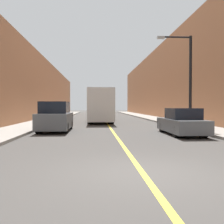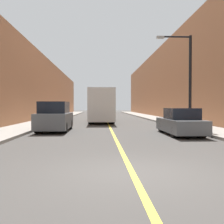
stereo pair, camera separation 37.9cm
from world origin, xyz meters
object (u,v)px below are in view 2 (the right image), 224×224
Objects in this scene: parked_suv_left at (55,118)px; street_lamp_right at (187,75)px; bus at (101,105)px; car_right_near at (180,123)px.

parked_suv_left is 0.73× the size of street_lamp_right.
car_right_near is at bearing -70.43° from bus.
bus is 10.69m from parked_suv_left.
parked_suv_left is at bearing 161.10° from car_right_near.
street_lamp_right is at bearing 0.73° from parked_suv_left.
street_lamp_right reaches higher than bus.
bus reaches higher than parked_suv_left.
parked_suv_left is at bearing -107.40° from bus.
car_right_near is at bearing -18.90° from parked_suv_left.
street_lamp_right is (9.04, 0.12, 2.94)m from parked_suv_left.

